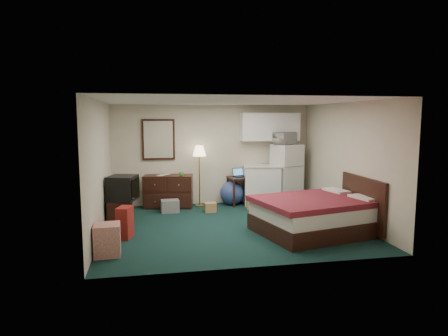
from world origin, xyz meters
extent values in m
cube|color=black|center=(0.00, 0.00, 0.00)|extent=(5.00, 4.50, 0.01)
cube|color=beige|center=(0.00, 0.00, 2.50)|extent=(5.00, 4.50, 0.01)
cube|color=beige|center=(0.00, 2.25, 1.25)|extent=(5.00, 0.01, 2.50)
cube|color=beige|center=(0.00, -2.25, 1.25)|extent=(5.00, 0.01, 2.50)
cube|color=beige|center=(-2.50, 0.00, 1.25)|extent=(0.01, 4.50, 2.50)
cube|color=beige|center=(2.50, 0.00, 1.25)|extent=(0.01, 4.50, 2.50)
sphere|color=navy|center=(0.44, 1.96, 0.30)|extent=(0.67, 0.67, 0.60)
imported|color=silver|center=(1.77, 1.85, 1.70)|extent=(0.62, 0.56, 0.37)
imported|color=#A17950|center=(-1.37, 1.95, 0.91)|extent=(0.16, 0.10, 0.23)
imported|color=#A17950|center=(-1.24, 2.04, 0.90)|extent=(0.14, 0.08, 0.20)
imported|color=#4D983E|center=(-0.84, 1.78, 0.85)|extent=(0.13, 0.11, 0.12)
camera|label=1|loc=(-1.61, -7.70, 2.19)|focal=32.00mm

